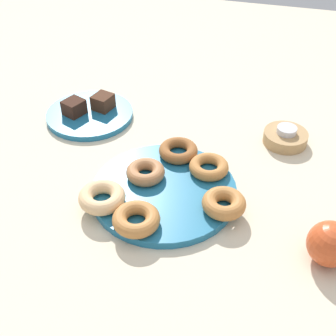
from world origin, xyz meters
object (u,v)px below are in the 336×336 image
Objects in this scene: donut_plate at (164,191)px; apple at (330,244)px; donut_3 at (136,219)px; donut_1 at (224,203)px; donut_0 at (146,172)px; tealight at (287,130)px; candle_holder at (285,138)px; brownie_far at (103,102)px; cake_plate at (90,115)px; brownie_near at (74,107)px; donut_4 at (102,197)px; donut_2 at (178,151)px; donut_5 at (209,167)px.

apple is at bearing -15.02° from donut_plate.
apple is (0.35, 0.03, 0.01)m from donut_3.
donut_0 is at bearing 163.94° from donut_1.
donut_0 is 0.36m from tealight.
donut_0 is 0.90× the size of donut_3.
candle_holder is at bearing 48.01° from donut_plate.
candle_holder is (0.47, -0.01, -0.02)m from brownie_far.
candle_holder is 1.27× the size of apple.
cake_plate is 0.05m from brownie_far.
brownie_far is at bearing 45.00° from cake_plate.
brownie_near reaches higher than donut_0.
brownie_near is (-0.30, 0.22, 0.03)m from donut_plate.
candle_holder is at bearing 0.00° from tealight.
donut_3 is 0.97× the size of donut_4.
brownie_near is 0.59× the size of apple.
donut_4 reaches higher than candle_holder.
donut_2 is 0.32m from brownie_near.
tealight is (0.23, 0.14, 0.01)m from donut_2.
brownie_near is (-0.20, 0.29, 0.00)m from donut_4.
brownie_near is at bearing 161.78° from donut_2.
apple is at bearing 4.24° from donut_3.
donut_1 is 1.78× the size of brownie_near.
brownie_near is at bearing 160.09° from donut_5.
candle_holder is (0.50, 0.02, 0.01)m from cake_plate.
donut_2 is at bearing 148.09° from apple.
donut_0 is (-0.05, 0.02, 0.02)m from donut_plate.
donut_2 is 0.94× the size of donut_4.
brownie_far is 0.47m from candle_holder.
candle_holder is at bearing 106.03° from apple.
tealight is at bearing 4.25° from brownie_near.
donut_0 is 0.95× the size of donut_1.
donut_2 is at bearing -148.96° from tealight.
brownie_far is at bearing 142.09° from donut_1.
donut_3 is 1.11× the size of apple.
brownie_far reaches higher than donut_3.
donut_4 reaches higher than cake_plate.
candle_holder is 2.22× the size of tealight.
tealight is (0.15, 0.18, 0.01)m from donut_5.
cake_plate is 0.50m from tealight.
apple reaches higher than donut_4.
donut_2 is (0.05, 0.09, -0.00)m from donut_0.
apple reaches higher than candle_holder.
donut_4 is 1.91× the size of brownie_near.
donut_4 is 0.35m from brownie_near.
candle_holder is (0.34, 0.33, -0.02)m from donut_4.
donut_1 reaches higher than donut_5.
cake_plate is at bearing -177.39° from tealight.
donut_plate is 0.37m from brownie_near.
brownie_near is (-0.30, 0.10, 0.00)m from donut_2.
donut_4 is at bearing -135.51° from tealight.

